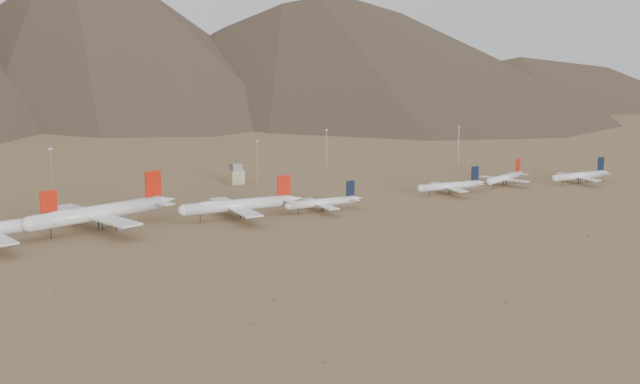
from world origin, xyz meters
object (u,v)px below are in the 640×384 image
widebody_centre (98,212)px  control_tower (236,175)px  widebody_east (238,205)px  narrowbody_b (451,186)px  narrowbody_a (323,202)px

widebody_centre → control_tower: 129.98m
widebody_centre → control_tower: bearing=21.6°
widebody_east → control_tower: bearing=69.1°
narrowbody_b → control_tower: narrowbody_b is taller
narrowbody_a → widebody_centre: bearing=174.7°
widebody_east → control_tower: size_ratio=5.37×
widebody_centre → narrowbody_b: size_ratio=1.77×
narrowbody_b → control_tower: 125.45m
widebody_east → control_tower: widebody_east is taller
narrowbody_a → control_tower: size_ratio=3.63×
widebody_centre → control_tower: widebody_centre is taller
widebody_centre → narrowbody_b: (192.99, -7.57, -3.47)m
widebody_centre → narrowbody_a: 110.01m
widebody_east → narrowbody_a: (43.67, -5.97, -1.94)m
widebody_east → narrowbody_a: size_ratio=1.48×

